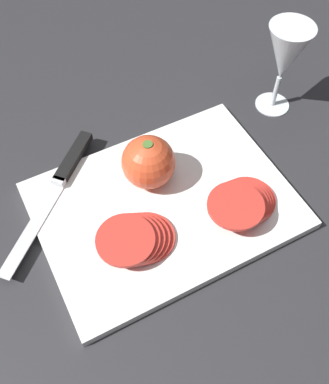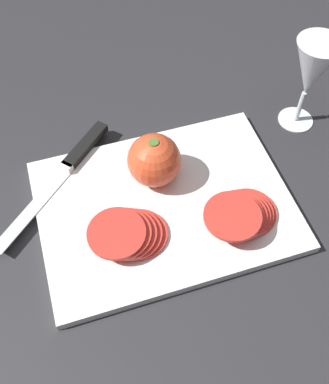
% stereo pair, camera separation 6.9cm
% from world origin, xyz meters
% --- Properties ---
extents(ground_plane, '(3.00, 3.00, 0.00)m').
position_xyz_m(ground_plane, '(0.00, 0.00, 0.00)').
color(ground_plane, '#28282B').
extents(cutting_board, '(0.40, 0.29, 0.02)m').
position_xyz_m(cutting_board, '(0.08, 0.02, 0.01)').
color(cutting_board, white).
rests_on(cutting_board, ground_plane).
extents(wine_glass, '(0.08, 0.08, 0.17)m').
position_xyz_m(wine_glass, '(-0.21, -0.09, 0.11)').
color(wine_glass, silver).
rests_on(wine_glass, ground_plane).
extents(whole_tomato, '(0.09, 0.09, 0.09)m').
position_xyz_m(whole_tomato, '(0.08, -0.04, 0.06)').
color(whole_tomato, '#DB4C28').
rests_on(whole_tomato, cutting_board).
extents(knife, '(0.22, 0.21, 0.01)m').
position_xyz_m(knife, '(0.20, -0.11, 0.02)').
color(knife, silver).
rests_on(knife, cutting_board).
extents(tomato_slice_stack_near, '(0.12, 0.09, 0.03)m').
position_xyz_m(tomato_slice_stack_near, '(0.15, 0.06, 0.03)').
color(tomato_slice_stack_near, red).
rests_on(tomato_slice_stack_near, cutting_board).
extents(tomato_slice_stack_far, '(0.13, 0.10, 0.04)m').
position_xyz_m(tomato_slice_stack_far, '(-0.02, 0.08, 0.03)').
color(tomato_slice_stack_far, red).
rests_on(tomato_slice_stack_far, cutting_board).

